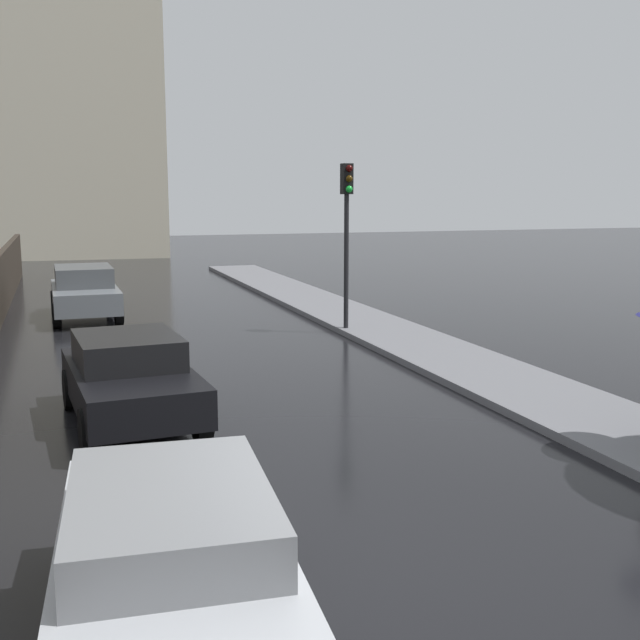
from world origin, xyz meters
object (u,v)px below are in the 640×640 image
car_black_far_ahead (130,378)px  car_silver_near_kerb (173,571)px  car_grey_mid_road (84,291)px  traffic_light (347,215)px

car_black_far_ahead → car_silver_near_kerb: bearing=83.5°
car_silver_near_kerb → car_grey_mid_road: 17.33m
car_black_far_ahead → car_grey_mid_road: bearing=-92.6°
traffic_light → car_grey_mid_road: bearing=143.0°
traffic_light → car_black_far_ahead: bearing=-133.7°
car_silver_near_kerb → traffic_light: traffic_light is taller
car_silver_near_kerb → car_black_far_ahead: 6.47m
car_grey_mid_road → traffic_light: traffic_light is taller
car_black_far_ahead → traffic_light: traffic_light is taller
traffic_light → car_silver_near_kerb: bearing=-116.0°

